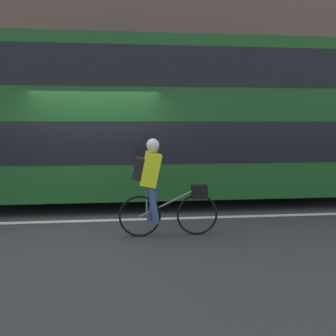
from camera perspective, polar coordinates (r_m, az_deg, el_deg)
name	(u,v)px	position (r m, az deg, el deg)	size (l,w,h in m)	color
ground_plane	(97,219)	(6.70, -12.33, -8.70)	(80.00, 80.00, 0.00)	#38383A
road_center_line	(96,220)	(6.61, -12.43, -8.91)	(50.00, 0.14, 0.01)	silver
sidewalk_curb	(113,176)	(11.46, -9.50, -1.37)	(60.00, 2.17, 0.13)	#A8A399
building_facade	(113,69)	(12.69, -9.51, 16.64)	(60.00, 0.30, 7.68)	brown
bus	(170,117)	(7.81, 0.32, 8.81)	(9.95, 2.45, 3.63)	black
cyclist_on_bike	(158,185)	(5.40, -1.70, -2.90)	(1.67, 0.32, 1.64)	black
trash_bin	(300,157)	(12.67, 21.99, 1.71)	(0.55, 0.55, 1.04)	#515156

